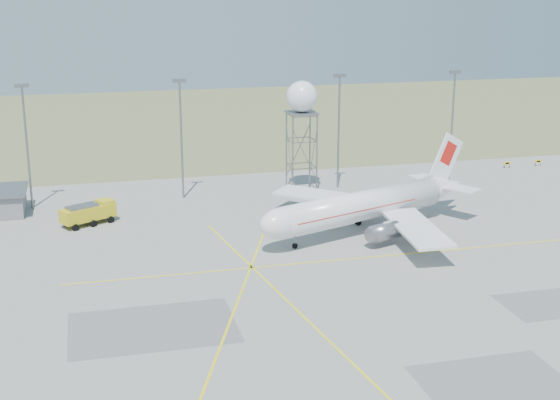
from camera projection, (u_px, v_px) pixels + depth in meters
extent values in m
plane|color=#9E9D98|center=(375.00, 370.00, 75.52)|extent=(400.00, 400.00, 0.00)
cube|color=#5E6B3B|center=(185.00, 121.00, 205.97)|extent=(400.00, 120.00, 0.03)
cylinder|color=slate|center=(27.00, 149.00, 125.99)|extent=(0.36, 0.36, 20.00)
cube|color=slate|center=(22.00, 86.00, 123.18)|extent=(2.20, 0.50, 0.60)
cylinder|color=slate|center=(182.00, 141.00, 131.90)|extent=(0.36, 0.36, 20.00)
cube|color=slate|center=(179.00, 81.00, 129.09)|extent=(2.20, 0.50, 0.60)
cylinder|color=slate|center=(339.00, 133.00, 138.52)|extent=(0.36, 0.36, 20.00)
cube|color=slate|center=(340.00, 76.00, 135.71)|extent=(2.20, 0.50, 0.60)
cylinder|color=slate|center=(452.00, 127.00, 143.72)|extent=(0.36, 0.36, 20.00)
cube|color=slate|center=(455.00, 72.00, 140.92)|extent=(2.20, 0.50, 0.60)
cylinder|color=black|center=(504.00, 166.00, 155.51)|extent=(0.10, 0.10, 0.80)
cylinder|color=black|center=(510.00, 166.00, 155.79)|extent=(0.10, 0.10, 0.80)
cube|color=yellow|center=(507.00, 163.00, 155.50)|extent=(1.60, 0.15, 0.50)
cube|color=black|center=(507.00, 163.00, 155.42)|extent=(0.80, 0.03, 0.30)
cylinder|color=black|center=(535.00, 164.00, 157.16)|extent=(0.10, 0.10, 0.80)
cylinder|color=black|center=(541.00, 164.00, 157.44)|extent=(0.10, 0.10, 0.80)
cube|color=yellow|center=(538.00, 161.00, 157.15)|extent=(1.60, 0.15, 0.50)
cube|color=black|center=(539.00, 161.00, 157.08)|extent=(0.80, 0.03, 0.30)
cylinder|color=white|center=(361.00, 206.00, 115.00)|extent=(28.26, 14.22, 4.39)
ellipsoid|color=white|center=(282.00, 223.00, 107.13)|extent=(8.13, 6.60, 4.39)
cube|color=black|center=(274.00, 220.00, 106.22)|extent=(2.41, 2.85, 1.07)
cone|color=white|center=(445.00, 186.00, 124.60)|extent=(7.72, 6.44, 4.39)
cube|color=white|center=(446.00, 158.00, 123.33)|extent=(6.70, 2.80, 8.26)
cube|color=red|center=(448.00, 153.00, 123.24)|extent=(3.67, 1.69, 4.24)
cube|color=white|center=(427.00, 179.00, 126.91)|extent=(5.43, 6.89, 0.20)
cube|color=white|center=(459.00, 188.00, 121.37)|extent=(5.43, 6.89, 0.20)
cube|color=white|center=(328.00, 197.00, 124.00)|extent=(16.41, 15.88, 0.40)
cube|color=white|center=(416.00, 228.00, 108.42)|extent=(6.86, 17.98, 0.40)
cylinder|color=slate|center=(328.00, 211.00, 119.99)|extent=(5.21, 4.00, 2.53)
cylinder|color=slate|center=(384.00, 232.00, 109.95)|extent=(5.21, 4.00, 2.53)
cube|color=red|center=(350.00, 208.00, 113.76)|extent=(22.12, 11.93, 0.13)
cylinder|color=black|center=(295.00, 245.00, 109.35)|extent=(0.99, 0.99, 0.99)
cube|color=black|center=(372.00, 227.00, 117.22)|extent=(3.36, 6.55, 0.99)
cylinder|color=slate|center=(372.00, 224.00, 117.09)|extent=(0.34, 0.34, 1.98)
cylinder|color=slate|center=(293.00, 156.00, 134.26)|extent=(0.26, 0.26, 14.11)
cylinder|color=slate|center=(317.00, 154.00, 135.29)|extent=(0.26, 0.26, 14.11)
cylinder|color=slate|center=(310.00, 149.00, 139.33)|extent=(0.26, 0.26, 14.11)
cylinder|color=slate|center=(286.00, 151.00, 138.31)|extent=(0.26, 0.26, 14.11)
cube|color=slate|center=(302.00, 113.00, 134.86)|extent=(4.94, 4.94, 0.27)
sphere|color=white|center=(302.00, 97.00, 134.08)|extent=(5.43, 5.43, 5.43)
cube|color=gold|center=(88.00, 213.00, 119.55)|extent=(8.80, 6.45, 2.07)
cube|color=gold|center=(105.00, 204.00, 121.26)|extent=(3.23, 3.38, 1.32)
cube|color=black|center=(109.00, 202.00, 121.65)|extent=(1.23, 2.20, 0.94)
cube|color=slate|center=(82.00, 206.00, 118.60)|extent=(5.21, 4.19, 0.38)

